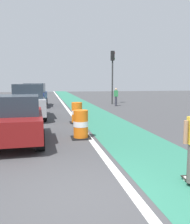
# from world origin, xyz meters

# --- Properties ---
(ground_plane) EXTENTS (100.00, 100.00, 0.00)m
(ground_plane) POSITION_xyz_m (0.00, 0.00, 0.00)
(ground_plane) COLOR #424244
(bike_lane_strip) EXTENTS (2.50, 80.00, 0.01)m
(bike_lane_strip) POSITION_xyz_m (2.40, 12.00, 0.00)
(bike_lane_strip) COLOR #2D755B
(bike_lane_strip) RESTS_ON ground
(lane_divider_stripe) EXTENTS (0.20, 80.00, 0.01)m
(lane_divider_stripe) POSITION_xyz_m (0.90, 12.00, 0.01)
(lane_divider_stripe) COLOR silver
(lane_divider_stripe) RESTS_ON ground
(parked_sedan_nearest) EXTENTS (2.05, 4.17, 1.70)m
(parked_sedan_nearest) POSITION_xyz_m (-1.80, 4.48, 0.83)
(parked_sedan_nearest) COLOR maroon
(parked_sedan_nearest) RESTS_ON ground
(parked_suv_second) EXTENTS (2.12, 4.70, 2.04)m
(parked_suv_second) POSITION_xyz_m (-1.77, 10.42, 1.04)
(parked_suv_second) COLOR #9EA0A5
(parked_suv_second) RESTS_ON ground
(parked_suv_third) EXTENTS (2.10, 4.69, 2.04)m
(parked_suv_third) POSITION_xyz_m (-1.68, 17.53, 1.04)
(parked_suv_third) COLOR navy
(parked_suv_third) RESTS_ON ground
(traffic_barrel_front) EXTENTS (0.73, 0.73, 1.09)m
(traffic_barrel_front) POSITION_xyz_m (0.56, 4.74, 0.53)
(traffic_barrel_front) COLOR orange
(traffic_barrel_front) RESTS_ON ground
(traffic_barrel_mid) EXTENTS (0.73, 0.73, 1.09)m
(traffic_barrel_mid) POSITION_xyz_m (0.85, 8.27, 0.53)
(traffic_barrel_mid) COLOR orange
(traffic_barrel_mid) RESTS_ON ground
(traffic_light_corner) EXTENTS (0.41, 0.32, 5.10)m
(traffic_light_corner) POSITION_xyz_m (5.61, 18.45, 3.50)
(traffic_light_corner) COLOR #2D2D2D
(traffic_light_corner) RESTS_ON ground
(pedestrian_crossing) EXTENTS (0.34, 0.20, 1.61)m
(pedestrian_crossing) POSITION_xyz_m (5.41, 16.50, 0.86)
(pedestrian_crossing) COLOR #33333D
(pedestrian_crossing) RESTS_ON ground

